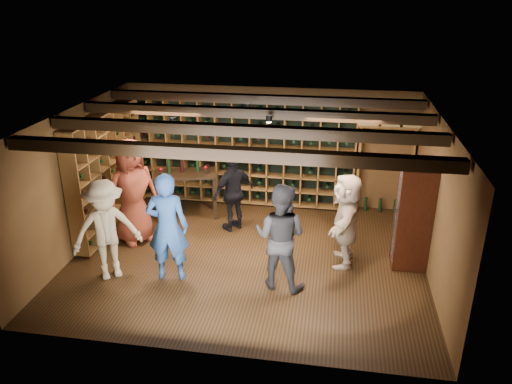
% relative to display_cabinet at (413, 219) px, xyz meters
% --- Properties ---
extents(ground, '(6.00, 6.00, 0.00)m').
position_rel_display_cabinet_xyz_m(ground, '(-2.71, -0.20, -0.86)').
color(ground, black).
rests_on(ground, ground).
extents(room_shell, '(6.00, 6.00, 6.00)m').
position_rel_display_cabinet_xyz_m(room_shell, '(-2.71, -0.15, 1.56)').
color(room_shell, '#553A1D').
rests_on(room_shell, ground).
extents(wine_rack_back, '(4.65, 0.30, 2.20)m').
position_rel_display_cabinet_xyz_m(wine_rack_back, '(-3.24, 2.13, 0.29)').
color(wine_rack_back, brown).
rests_on(wine_rack_back, ground).
extents(wine_rack_left, '(0.30, 2.65, 2.20)m').
position_rel_display_cabinet_xyz_m(wine_rack_left, '(-5.54, 0.62, 0.29)').
color(wine_rack_left, brown).
rests_on(wine_rack_left, ground).
extents(crate_shelf, '(1.20, 0.32, 2.07)m').
position_rel_display_cabinet_xyz_m(crate_shelf, '(-0.31, 2.12, 0.71)').
color(crate_shelf, brown).
rests_on(crate_shelf, ground).
extents(display_cabinet, '(0.55, 0.50, 1.75)m').
position_rel_display_cabinet_xyz_m(display_cabinet, '(0.00, 0.00, 0.00)').
color(display_cabinet, black).
rests_on(display_cabinet, ground).
extents(man_blue_shirt, '(0.71, 0.51, 1.80)m').
position_rel_display_cabinet_xyz_m(man_blue_shirt, '(-3.83, -1.02, 0.04)').
color(man_blue_shirt, navy).
rests_on(man_blue_shirt, ground).
extents(man_grey_suit, '(0.96, 0.82, 1.71)m').
position_rel_display_cabinet_xyz_m(man_grey_suit, '(-2.07, -0.96, -0.00)').
color(man_grey_suit, black).
rests_on(man_grey_suit, ground).
extents(guest_red_floral, '(1.09, 1.12, 1.94)m').
position_rel_display_cabinet_xyz_m(guest_red_floral, '(-4.86, 0.11, 0.12)').
color(guest_red_floral, maroon).
rests_on(guest_red_floral, ground).
extents(guest_woman_black, '(0.88, 0.92, 1.54)m').
position_rel_display_cabinet_xyz_m(guest_woman_black, '(-3.17, 0.86, -0.09)').
color(guest_woman_black, black).
rests_on(guest_woman_black, ground).
extents(guest_khaki, '(1.24, 1.12, 1.67)m').
position_rel_display_cabinet_xyz_m(guest_khaki, '(-4.79, -1.14, -0.02)').
color(guest_khaki, gray).
rests_on(guest_khaki, ground).
extents(guest_beige, '(0.55, 1.52, 1.61)m').
position_rel_display_cabinet_xyz_m(guest_beige, '(-1.08, -0.09, -0.05)').
color(guest_beige, tan).
rests_on(guest_beige, ground).
extents(tasting_table, '(1.36, 0.95, 1.21)m').
position_rel_display_cabinet_xyz_m(tasting_table, '(-4.25, 1.30, -0.04)').
color(tasting_table, black).
rests_on(tasting_table, ground).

